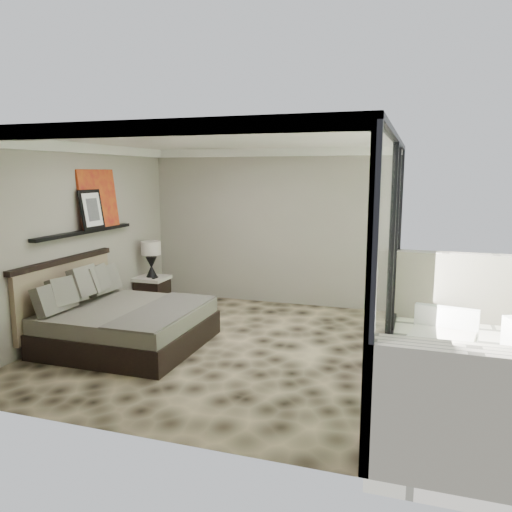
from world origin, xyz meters
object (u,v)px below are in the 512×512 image
(bed, at_px, (121,321))
(nightstand, at_px, (152,290))
(table_lamp, at_px, (151,254))
(lounger, at_px, (436,355))

(bed, relative_size, nightstand, 3.75)
(nightstand, distance_m, table_lamp, 0.66)
(bed, relative_size, lounger, 1.17)
(bed, height_order, table_lamp, table_lamp)
(table_lamp, distance_m, lounger, 5.15)
(bed, relative_size, table_lamp, 3.16)
(table_lamp, xyz_separation_m, lounger, (4.82, -1.66, -0.74))
(bed, bearing_deg, lounger, 5.03)
(nightstand, bearing_deg, lounger, -22.18)
(bed, height_order, nightstand, bed)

